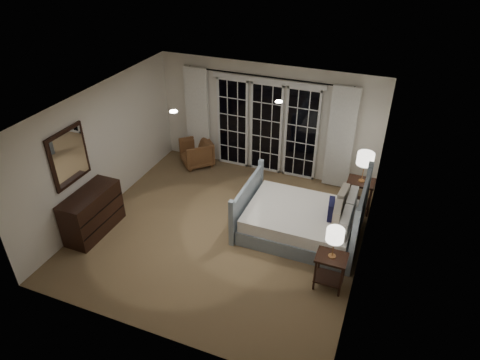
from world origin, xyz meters
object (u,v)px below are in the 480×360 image
at_px(lamp_right, 365,159).
at_px(armchair, 197,153).
at_px(lamp_left, 335,235).
at_px(bed, 303,220).
at_px(nightstand_left, 330,267).
at_px(nightstand_right, 360,191).
at_px(dresser, 92,212).

height_order(lamp_right, armchair, lamp_right).
bearing_deg(lamp_left, bed, 122.32).
xyz_separation_m(lamp_left, armchair, (-3.72, 2.76, -0.73)).
bearing_deg(lamp_right, nightstand_left, -92.77).
bearing_deg(nightstand_right, nightstand_left, -92.77).
distance_m(bed, nightstand_left, 1.35).
bearing_deg(bed, dresser, -159.65).
height_order(bed, lamp_right, lamp_right).
bearing_deg(lamp_left, nightstand_left, 14.04).
bearing_deg(lamp_right, dresser, -150.65).
bearing_deg(dresser, nightstand_right, 29.35).
distance_m(bed, lamp_left, 1.53).
height_order(nightstand_right, lamp_left, lamp_left).
height_order(nightstand_right, dresser, dresser).
height_order(nightstand_left, nightstand_right, nightstand_right).
height_order(nightstand_right, armchair, nightstand_right).
bearing_deg(nightstand_left, dresser, -177.16).
distance_m(bed, dresser, 3.89).
bearing_deg(armchair, nightstand_left, 9.27).
relative_size(nightstand_left, lamp_left, 1.19).
relative_size(bed, lamp_right, 3.45).
xyz_separation_m(lamp_right, armchair, (-3.83, 0.46, -0.86)).
bearing_deg(nightstand_left, bed, 122.32).
relative_size(lamp_left, lamp_right, 0.85).
bearing_deg(dresser, lamp_right, 29.35).
distance_m(bed, nightstand_right, 1.44).
distance_m(nightstand_left, lamp_right, 2.43).
xyz_separation_m(bed, lamp_right, (0.83, 1.17, 0.86)).
distance_m(nightstand_right, dresser, 5.14).
bearing_deg(dresser, armchair, 77.76).
xyz_separation_m(nightstand_left, nightstand_right, (0.11, 2.30, 0.04)).
height_order(lamp_right, dresser, lamp_right).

